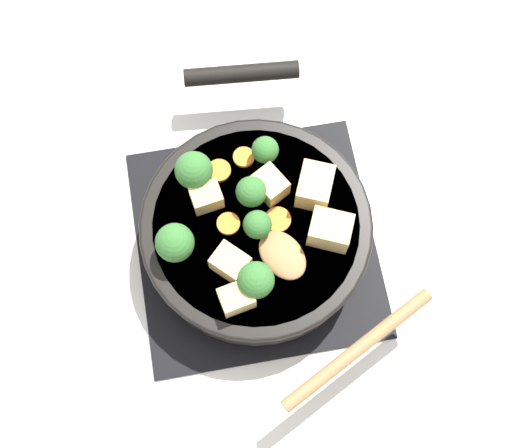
% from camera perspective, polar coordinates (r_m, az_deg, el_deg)
% --- Properties ---
extents(ground_plane, '(2.40, 2.40, 0.00)m').
position_cam_1_polar(ground_plane, '(0.94, -0.00, -1.58)').
color(ground_plane, white).
extents(front_burner_grate, '(0.31, 0.31, 0.03)m').
position_cam_1_polar(front_burner_grate, '(0.93, -0.00, -1.36)').
color(front_burner_grate, black).
rests_on(front_burner_grate, ground_plane).
extents(skillet_pan, '(0.38, 0.29, 0.06)m').
position_cam_1_polar(skillet_pan, '(0.89, -0.01, -0.35)').
color(skillet_pan, black).
rests_on(skillet_pan, front_burner_grate).
extents(wooden_spoon, '(0.22, 0.20, 0.02)m').
position_cam_1_polar(wooden_spoon, '(0.84, 5.36, -6.48)').
color(wooden_spoon, '#A87A4C').
rests_on(wooden_spoon, skillet_pan).
extents(tofu_cube_center_large, '(0.06, 0.06, 0.04)m').
position_cam_1_polar(tofu_cube_center_large, '(0.85, 5.96, -0.48)').
color(tofu_cube_center_large, '#DBB770').
rests_on(tofu_cube_center_large, skillet_pan).
extents(tofu_cube_near_handle, '(0.05, 0.05, 0.03)m').
position_cam_1_polar(tofu_cube_near_handle, '(0.84, -2.06, -3.14)').
color(tofu_cube_near_handle, '#DBB770').
rests_on(tofu_cube_near_handle, skillet_pan).
extents(tofu_cube_east_chunk, '(0.05, 0.05, 0.03)m').
position_cam_1_polar(tofu_cube_east_chunk, '(0.87, 1.14, 3.14)').
color(tofu_cube_east_chunk, '#DBB770').
rests_on(tofu_cube_east_chunk, skillet_pan).
extents(tofu_cube_west_chunk, '(0.06, 0.06, 0.04)m').
position_cam_1_polar(tofu_cube_west_chunk, '(0.87, 4.73, 3.02)').
color(tofu_cube_west_chunk, '#DBB770').
rests_on(tofu_cube_west_chunk, skillet_pan).
extents(tofu_cube_back_piece, '(0.03, 0.04, 0.03)m').
position_cam_1_polar(tofu_cube_back_piece, '(0.87, -3.99, 2.14)').
color(tofu_cube_back_piece, '#DBB770').
rests_on(tofu_cube_back_piece, skillet_pan).
extents(tofu_cube_front_piece, '(0.04, 0.04, 0.03)m').
position_cam_1_polar(tofu_cube_front_piece, '(0.83, -1.58, -5.94)').
color(tofu_cube_front_piece, '#DBB770').
rests_on(tofu_cube_front_piece, skillet_pan).
extents(broccoli_floret_near_spoon, '(0.04, 0.04, 0.05)m').
position_cam_1_polar(broccoli_floret_near_spoon, '(0.82, -0.02, -4.51)').
color(broccoli_floret_near_spoon, '#709956').
rests_on(broccoli_floret_near_spoon, skillet_pan).
extents(broccoli_floret_center_top, '(0.05, 0.05, 0.05)m').
position_cam_1_polar(broccoli_floret_center_top, '(0.86, -5.00, 4.29)').
color(broccoli_floret_center_top, '#709956').
rests_on(broccoli_floret_center_top, skillet_pan).
extents(broccoli_floret_east_rim, '(0.03, 0.03, 0.04)m').
position_cam_1_polar(broccoli_floret_east_rim, '(0.84, -0.10, -0.10)').
color(broccoli_floret_east_rim, '#709956').
rests_on(broccoli_floret_east_rim, skillet_pan).
extents(broccoli_floret_west_rim, '(0.03, 0.03, 0.04)m').
position_cam_1_polar(broccoli_floret_west_rim, '(0.88, 0.74, 5.93)').
color(broccoli_floret_west_rim, '#709956').
rests_on(broccoli_floret_west_rim, skillet_pan).
extents(broccoli_floret_north_edge, '(0.04, 0.04, 0.05)m').
position_cam_1_polar(broccoli_floret_north_edge, '(0.85, -0.59, 2.55)').
color(broccoli_floret_north_edge, '#709956').
rests_on(broccoli_floret_north_edge, skillet_pan).
extents(broccoli_floret_south_cluster, '(0.05, 0.05, 0.05)m').
position_cam_1_polar(broccoli_floret_south_cluster, '(0.83, -6.52, -1.50)').
color(broccoli_floret_south_cluster, '#709956').
rests_on(broccoli_floret_south_cluster, skillet_pan).
extents(carrot_slice_orange_thin, '(0.03, 0.03, 0.01)m').
position_cam_1_polar(carrot_slice_orange_thin, '(0.89, -2.97, 4.29)').
color(carrot_slice_orange_thin, orange).
rests_on(carrot_slice_orange_thin, skillet_pan).
extents(carrot_slice_near_center, '(0.03, 0.03, 0.01)m').
position_cam_1_polar(carrot_slice_near_center, '(0.86, -2.23, 0.03)').
color(carrot_slice_near_center, orange).
rests_on(carrot_slice_near_center, skillet_pan).
extents(carrot_slice_edge_slice, '(0.03, 0.03, 0.01)m').
position_cam_1_polar(carrot_slice_edge_slice, '(0.87, 1.76, 0.31)').
color(carrot_slice_edge_slice, orange).
rests_on(carrot_slice_edge_slice, skillet_pan).
extents(carrot_slice_under_broccoli, '(0.03, 0.03, 0.01)m').
position_cam_1_polar(carrot_slice_under_broccoli, '(0.90, -0.94, 5.38)').
color(carrot_slice_under_broccoli, orange).
rests_on(carrot_slice_under_broccoli, skillet_pan).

